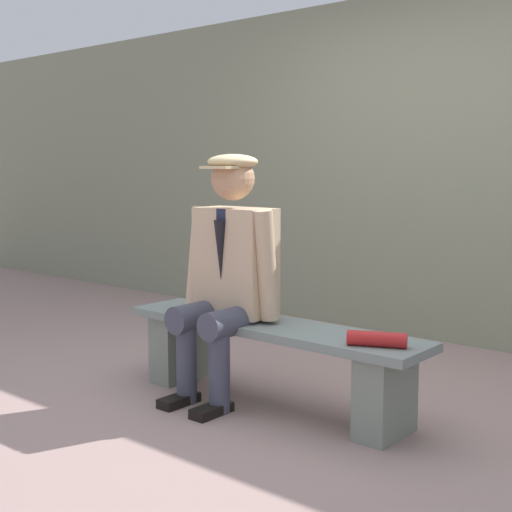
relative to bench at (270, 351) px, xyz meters
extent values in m
plane|color=gray|center=(0.00, 0.00, -0.29)|extent=(30.00, 30.00, 0.00)
cube|color=slate|center=(0.00, 0.00, 0.13)|extent=(1.78, 0.39, 0.05)
cube|color=gray|center=(-0.70, 0.00, -0.09)|extent=(0.17, 0.34, 0.40)
cube|color=gray|center=(0.70, 0.00, -0.09)|extent=(0.17, 0.34, 0.40)
cube|color=tan|center=(0.24, 0.00, 0.46)|extent=(0.44, 0.23, 0.58)
cylinder|color=#1E2338|center=(0.24, 0.00, 0.72)|extent=(0.24, 0.24, 0.06)
cone|color=black|center=(0.24, 0.12, 0.53)|extent=(0.07, 0.07, 0.32)
sphere|color=tan|center=(0.24, 0.02, 0.91)|extent=(0.24, 0.24, 0.24)
ellipsoid|color=#CDB282|center=(0.24, 0.02, 1.00)|extent=(0.27, 0.27, 0.08)
cube|color=#CDB282|center=(0.24, 0.13, 0.97)|extent=(0.19, 0.11, 0.02)
cylinder|color=#3E4050|center=(0.12, 0.13, 0.17)|extent=(0.15, 0.44, 0.15)
cylinder|color=#3E4050|center=(0.12, 0.26, -0.06)|extent=(0.11, 0.11, 0.46)
cube|color=black|center=(0.12, 0.32, -0.27)|extent=(0.10, 0.24, 0.05)
cylinder|color=tan|center=(-0.01, 0.04, 0.47)|extent=(0.10, 0.16, 0.59)
cylinder|color=#3E4050|center=(0.36, 0.13, 0.17)|extent=(0.15, 0.44, 0.15)
cylinder|color=#3E4050|center=(0.36, 0.26, -0.06)|extent=(0.11, 0.11, 0.46)
cube|color=black|center=(0.36, 0.32, -0.27)|extent=(0.10, 0.24, 0.05)
cylinder|color=tan|center=(0.49, 0.04, 0.47)|extent=(0.11, 0.19, 0.59)
cylinder|color=#B21E1E|center=(-0.69, 0.07, 0.19)|extent=(0.28, 0.18, 0.07)
cube|color=gray|center=(0.00, -1.99, 0.97)|extent=(12.00, 0.24, 2.53)
camera|label=1|loc=(-2.30, 2.84, 0.97)|focal=49.46mm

